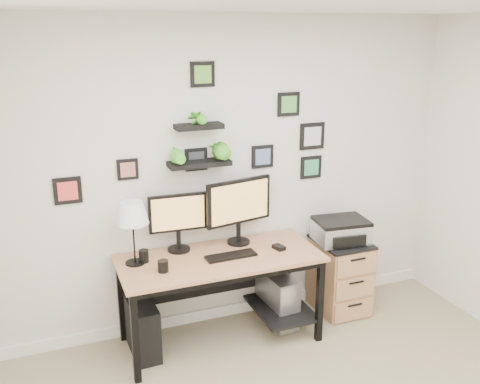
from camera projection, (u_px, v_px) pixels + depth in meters
name	position (u px, v px, depth m)	size (l,w,h in m)	color
room	(232.00, 309.00, 4.83)	(4.00, 4.00, 4.00)	tan
desk	(223.00, 268.00, 4.31)	(1.60, 0.70, 0.75)	#B27E54
monitor_left	(178.00, 218.00, 4.26)	(0.47, 0.19, 0.48)	black
monitor_right	(239.00, 206.00, 4.39)	(0.59, 0.23, 0.56)	black
keyboard	(231.00, 256.00, 4.22)	(0.41, 0.13, 0.02)	black
mouse	(279.00, 247.00, 4.37)	(0.07, 0.11, 0.03)	black
table_lamp	(132.00, 214.00, 3.99)	(0.24, 0.24, 0.50)	black
mug	(163.00, 266.00, 3.95)	(0.08, 0.08, 0.09)	black
pen_cup	(144.00, 256.00, 4.12)	(0.08, 0.08, 0.10)	black
pc_tower_black	(143.00, 328.00, 4.21)	(0.19, 0.44, 0.44)	black
pc_tower_grey	(278.00, 299.00, 4.65)	(0.23, 0.47, 0.46)	gray
file_cabinet	(340.00, 275.00, 4.85)	(0.43, 0.53, 0.67)	#B27E54
printer	(341.00, 230.00, 4.71)	(0.48, 0.40, 0.20)	silver
wall_decor	(208.00, 141.00, 4.24)	(2.28, 0.18, 1.03)	black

